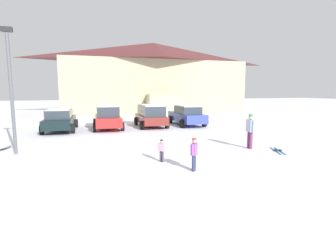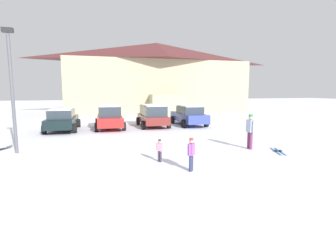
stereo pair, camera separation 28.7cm
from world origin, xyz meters
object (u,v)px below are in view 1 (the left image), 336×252
Objects in this scene: parked_maroon_van at (151,115)px; parked_red_sedan at (108,117)px; skier_adult_in_blue_parka at (250,129)px; lamp_post at (11,84)px; parked_blue_hatchback at (187,115)px; skier_child_in_pink_snowsuit at (162,149)px; ski_lodge at (154,78)px; parked_black_sedan at (60,120)px; pair_of_skis at (278,151)px; skier_child_in_purple_jacket at (194,152)px.

parked_red_sedan is at bearing -178.29° from parked_maroon_van.
skier_adult_in_blue_parka is 10.99m from lamp_post.
lamp_post is at bearing -147.19° from parked_blue_hatchback.
skier_child_in_pink_snowsuit is (-5.02, -10.20, -0.32)m from parked_blue_hatchback.
ski_lodge reaches higher than parked_black_sedan.
lamp_post is at bearing -119.46° from ski_lodge.
skier_adult_in_blue_parka is (6.05, -8.92, 0.08)m from parked_red_sedan.
parked_maroon_van is 10.63m from lamp_post.
pair_of_skis is at bearing 1.88° from skier_child_in_pink_snowsuit.
lamp_post is at bearing -100.70° from parked_black_sedan.
skier_child_in_purple_jacket is 8.42m from lamp_post.
parked_red_sedan is 4.08× the size of skier_child_in_purple_jacket.
ski_lodge is 17.22m from parked_black_sedan.
parked_red_sedan reaches higher than pair_of_skis.
parked_maroon_van is 2.92× the size of pair_of_skis.
pair_of_skis is at bearing -54.65° from parked_red_sedan.
parked_maroon_van is 0.90× the size of parked_blue_hatchback.
parked_black_sedan is 3.26m from parked_red_sedan.
parked_red_sedan is 1.11× the size of parked_maroon_van.
parked_maroon_van reaches higher than skier_child_in_purple_jacket.
skier_child_in_pink_snowsuit is at bearing -65.27° from parked_black_sedan.
parked_red_sedan reaches higher than parked_black_sedan.
parked_red_sedan is 5.32× the size of skier_child_in_pink_snowsuit.
skier_adult_in_blue_parka is at bearing 32.38° from skier_child_in_purple_jacket.
ski_lodge is at bearing 60.54° from lamp_post.
skier_child_in_pink_snowsuit reaches higher than pair_of_skis.
skier_child_in_pink_snowsuit is (-4.74, -1.07, -0.44)m from skier_adult_in_blue_parka.
parked_red_sedan reaches higher than skier_child_in_purple_jacket.
parked_blue_hatchback is 11.38m from skier_child_in_pink_snowsuit.
skier_adult_in_blue_parka is 1.57m from pair_of_skis.
parked_red_sedan is 2.84× the size of skier_adult_in_blue_parka.
skier_child_in_pink_snowsuit is at bearing 117.59° from skier_child_in_purple_jacket.
skier_adult_in_blue_parka reaches higher than skier_child_in_pink_snowsuit.
parked_black_sedan is 3.28× the size of pair_of_skis.
skier_child_in_pink_snowsuit is at bearing -28.85° from lamp_post.
skier_child_in_purple_jacket is at bearing -96.05° from parked_maroon_van.
parked_red_sedan is (-6.86, -13.36, -3.59)m from ski_lodge.
skier_child_in_purple_jacket is at bearing -100.94° from ski_lodge.
parked_black_sedan is 1.01× the size of parked_blue_hatchback.
ski_lodge is at bearing 74.94° from parked_maroon_van.
skier_child_in_purple_jacket is 0.79× the size of pair_of_skis.
skier_child_in_pink_snowsuit is 7.13m from lamp_post.
parked_black_sedan is 6.55m from parked_maroon_van.
skier_child_in_pink_snowsuit is at bearing -82.55° from parked_red_sedan.
parked_maroon_van is 3.67× the size of skier_child_in_purple_jacket.
pair_of_skis is (10.21, -9.72, -0.78)m from parked_black_sedan.
skier_child_in_purple_jacket is 1.65m from skier_child_in_pink_snowsuit.
lamp_post reaches higher than pair_of_skis.
parked_red_sedan is 3.24× the size of pair_of_skis.
parked_blue_hatchback is at bearing 2.14° from parked_maroon_van.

